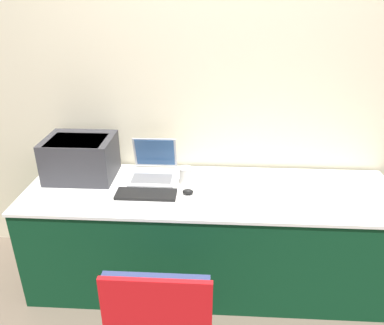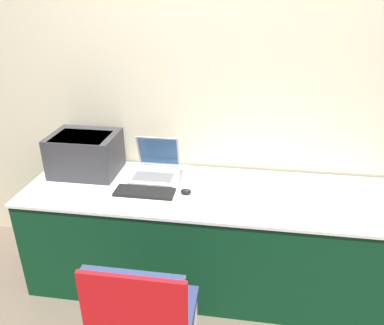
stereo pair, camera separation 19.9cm
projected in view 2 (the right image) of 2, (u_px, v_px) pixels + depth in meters
ground_plane at (202, 315)px, 2.42m from camera, size 14.00×14.00×0.00m
wall_back at (218, 89)px, 2.55m from camera, size 8.00×0.05×2.60m
table at (209, 237)px, 2.58m from camera, size 2.43×0.72×0.73m
printer at (85, 152)px, 2.62m from camera, size 0.45×0.36×0.29m
laptop_left at (155, 167)px, 2.62m from camera, size 0.31×0.33×0.26m
external_keyboard at (145, 192)px, 2.40m from camera, size 0.38×0.14×0.02m
coffee_cup at (186, 176)px, 2.50m from camera, size 0.09×0.09×0.12m
mouse at (186, 192)px, 2.38m from camera, size 0.07×0.04×0.04m
chair at (142, 318)px, 1.72m from camera, size 0.46×0.46×0.88m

